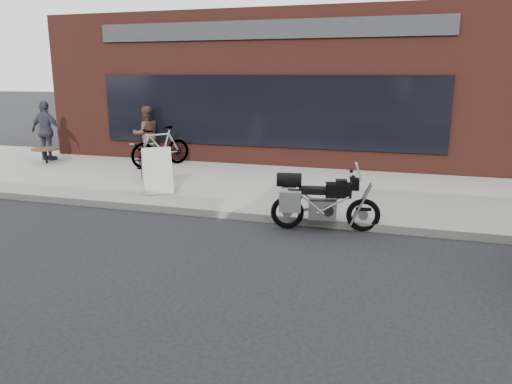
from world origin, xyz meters
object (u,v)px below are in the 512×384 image
Objects in this scene: cafe_patron_left at (146,134)px; cafe_patron_right at (46,131)px; bicycle_rear at (161,147)px; cafe_table at (46,149)px; bicycle_front at (143,158)px; motorcycle at (318,201)px; sandwich_sign at (157,170)px.

cafe_patron_left is 0.92× the size of cafe_patron_right.
cafe_table is (-3.44, -0.62, -0.15)m from bicycle_rear.
cafe_patron_right is at bearing -146.35° from bicycle_rear.
bicycle_front is at bearing -11.61° from cafe_table.
bicycle_front is 1.05× the size of cafe_patron_left.
cafe_table is 0.48× the size of cafe_patron_left.
cafe_patron_right is at bearing 146.33° from motorcycle.
cafe_patron_right reaches higher than motorcycle.
motorcycle is at bearing -22.03° from cafe_table.
sandwich_sign is 1.28× the size of cafe_table.
bicycle_rear is 1.04× the size of cafe_patron_right.
cafe_table is (-8.72, 3.53, 0.03)m from motorcycle.
sandwich_sign is at bearing 152.78° from motorcycle.
sandwich_sign reaches higher than cafe_table.
bicycle_rear is (-5.28, 4.14, 0.18)m from motorcycle.
motorcycle is 7.71m from cafe_patron_left.
bicycle_rear is 1.13× the size of cafe_patron_left.
bicycle_front is 3.72m from cafe_table.
cafe_patron_right is (-3.76, -0.12, 0.33)m from bicycle_rear.
bicycle_rear reaches higher than cafe_table.
cafe_table is (-4.89, 2.32, -0.09)m from sandwich_sign.
cafe_patron_left is 3.07m from cafe_patron_right.
motorcycle is at bearing 158.80° from cafe_patron_right.
cafe_patron_right reaches higher than cafe_table.
bicycle_front is at bearing 165.34° from cafe_patron_right.
cafe_patron_right is at bearing 123.29° from cafe_table.
motorcycle is 6.72m from bicycle_rear.
motorcycle is at bearing -6.26° from bicycle_rear.
sandwich_sign is at bearing -25.34° from cafe_table.
bicycle_front is at bearing 74.33° from cafe_patron_left.
cafe_table is at bearing 148.30° from motorcycle.
bicycle_front is 0.96× the size of cafe_patron_right.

